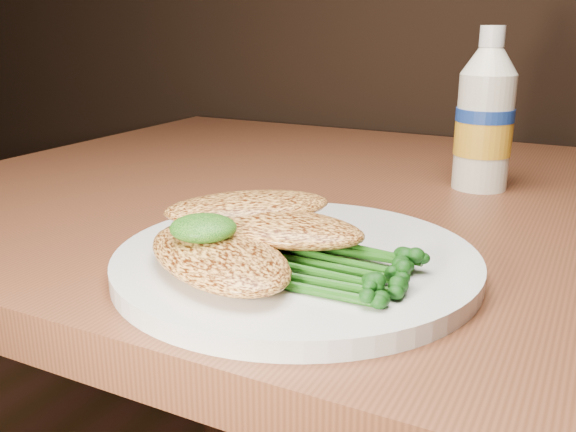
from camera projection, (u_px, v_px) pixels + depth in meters
The scene contains 7 objects.
plate at pixel (296, 261), 0.49m from camera, with size 0.28×0.28×0.01m, color silver.
chicken_front at pixel (218, 255), 0.45m from camera, with size 0.15×0.08×0.02m, color #FAAD4F.
chicken_mid at pixel (272, 227), 0.49m from camera, with size 0.15×0.07×0.02m, color #FAAD4F.
chicken_back at pixel (248, 207), 0.51m from camera, with size 0.14×0.07×0.02m, color #FAAD4F.
pesto_front at pixel (203, 228), 0.45m from camera, with size 0.05×0.04×0.02m, color #073408.
broccolini_bundle at pixel (333, 261), 0.45m from camera, with size 0.14×0.10×0.02m, color #1B5011, non-canonical shape.
mayo_bottle at pixel (486, 110), 0.71m from camera, with size 0.06×0.06×0.18m, color beige, non-canonical shape.
Camera 1 is at (0.16, 0.39, 0.94)m, focal length 39.26 mm.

